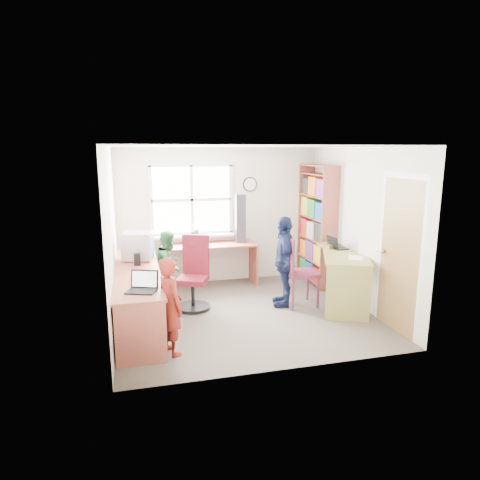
{
  "coord_description": "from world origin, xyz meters",
  "views": [
    {
      "loc": [
        -1.53,
        -5.72,
        2.35
      ],
      "look_at": [
        0.0,
        0.25,
        1.05
      ],
      "focal_mm": 32.0,
      "sensor_mm": 36.0,
      "label": 1
    }
  ],
  "objects_px": {
    "l_desk": "(154,298)",
    "potted_plant": "(195,237)",
    "laptop_left": "(143,286)",
    "person_navy": "(284,261)",
    "cd_tower": "(240,219)",
    "bookshelf": "(317,227)",
    "wooden_chair": "(296,269)",
    "person_red": "(171,306)",
    "right_desk": "(345,267)",
    "swivel_chair": "(194,277)",
    "crt_monitor": "(138,246)",
    "laptop_right": "(336,246)",
    "person_green": "(169,265)"
  },
  "relations": [
    {
      "from": "person_navy",
      "to": "laptop_left",
      "type": "bearing_deg",
      "value": -49.73
    },
    {
      "from": "cd_tower",
      "to": "laptop_right",
      "type": "bearing_deg",
      "value": -43.71
    },
    {
      "from": "right_desk",
      "to": "potted_plant",
      "type": "xyz_separation_m",
      "value": [
        -2.08,
        1.47,
        0.3
      ]
    },
    {
      "from": "l_desk",
      "to": "crt_monitor",
      "type": "distance_m",
      "value": 1.06
    },
    {
      "from": "swivel_chair",
      "to": "laptop_right",
      "type": "height_order",
      "value": "swivel_chair"
    },
    {
      "from": "bookshelf",
      "to": "person_navy",
      "type": "height_order",
      "value": "bookshelf"
    },
    {
      "from": "crt_monitor",
      "to": "laptop_right",
      "type": "distance_m",
      "value": 3.08
    },
    {
      "from": "potted_plant",
      "to": "person_navy",
      "type": "relative_size",
      "value": 0.2
    },
    {
      "from": "l_desk",
      "to": "potted_plant",
      "type": "height_order",
      "value": "potted_plant"
    },
    {
      "from": "bookshelf",
      "to": "wooden_chair",
      "type": "distance_m",
      "value": 1.39
    },
    {
      "from": "laptop_right",
      "to": "person_navy",
      "type": "height_order",
      "value": "person_navy"
    },
    {
      "from": "cd_tower",
      "to": "person_navy",
      "type": "distance_m",
      "value": 1.39
    },
    {
      "from": "laptop_right",
      "to": "potted_plant",
      "type": "bearing_deg",
      "value": 54.28
    },
    {
      "from": "laptop_left",
      "to": "person_navy",
      "type": "distance_m",
      "value": 2.38
    },
    {
      "from": "potted_plant",
      "to": "wooden_chair",
      "type": "bearing_deg",
      "value": -44.83
    },
    {
      "from": "laptop_right",
      "to": "person_navy",
      "type": "xyz_separation_m",
      "value": [
        -0.91,
        -0.12,
        -0.17
      ]
    },
    {
      "from": "cd_tower",
      "to": "person_navy",
      "type": "bearing_deg",
      "value": -75.82
    },
    {
      "from": "bookshelf",
      "to": "person_green",
      "type": "height_order",
      "value": "bookshelf"
    },
    {
      "from": "laptop_left",
      "to": "cd_tower",
      "type": "bearing_deg",
      "value": 73.1
    },
    {
      "from": "bookshelf",
      "to": "cd_tower",
      "type": "height_order",
      "value": "bookshelf"
    },
    {
      "from": "swivel_chair",
      "to": "cd_tower",
      "type": "relative_size",
      "value": 1.3
    },
    {
      "from": "bookshelf",
      "to": "potted_plant",
      "type": "relative_size",
      "value": 7.72
    },
    {
      "from": "cd_tower",
      "to": "person_navy",
      "type": "relative_size",
      "value": 0.61
    },
    {
      "from": "swivel_chair",
      "to": "laptop_left",
      "type": "height_order",
      "value": "swivel_chair"
    },
    {
      "from": "potted_plant",
      "to": "person_navy",
      "type": "distance_m",
      "value": 1.73
    },
    {
      "from": "bookshelf",
      "to": "cd_tower",
      "type": "xyz_separation_m",
      "value": [
        -1.34,
        0.26,
        0.17
      ]
    },
    {
      "from": "swivel_chair",
      "to": "potted_plant",
      "type": "distance_m",
      "value": 1.11
    },
    {
      "from": "cd_tower",
      "to": "person_navy",
      "type": "xyz_separation_m",
      "value": [
        0.37,
        -1.25,
        -0.48
      ]
    },
    {
      "from": "right_desk",
      "to": "cd_tower",
      "type": "height_order",
      "value": "cd_tower"
    },
    {
      "from": "person_green",
      "to": "laptop_left",
      "type": "bearing_deg",
      "value": -162.46
    },
    {
      "from": "l_desk",
      "to": "laptop_left",
      "type": "bearing_deg",
      "value": -104.02
    },
    {
      "from": "l_desk",
      "to": "cd_tower",
      "type": "height_order",
      "value": "cd_tower"
    },
    {
      "from": "laptop_right",
      "to": "person_red",
      "type": "height_order",
      "value": "person_red"
    },
    {
      "from": "person_navy",
      "to": "person_red",
      "type": "bearing_deg",
      "value": -42.93
    },
    {
      "from": "l_desk",
      "to": "potted_plant",
      "type": "distance_m",
      "value": 1.97
    },
    {
      "from": "crt_monitor",
      "to": "person_red",
      "type": "bearing_deg",
      "value": -66.76
    },
    {
      "from": "cd_tower",
      "to": "right_desk",
      "type": "bearing_deg",
      "value": -51.2
    },
    {
      "from": "laptop_right",
      "to": "person_navy",
      "type": "relative_size",
      "value": 0.23
    },
    {
      "from": "l_desk",
      "to": "bookshelf",
      "type": "distance_m",
      "value": 3.35
    },
    {
      "from": "wooden_chair",
      "to": "person_green",
      "type": "relative_size",
      "value": 0.97
    },
    {
      "from": "laptop_right",
      "to": "cd_tower",
      "type": "distance_m",
      "value": 1.74
    },
    {
      "from": "swivel_chair",
      "to": "person_red",
      "type": "distance_m",
      "value": 1.51
    },
    {
      "from": "wooden_chair",
      "to": "crt_monitor",
      "type": "bearing_deg",
      "value": 168.74
    },
    {
      "from": "laptop_right",
      "to": "person_navy",
      "type": "distance_m",
      "value": 0.94
    },
    {
      "from": "l_desk",
      "to": "crt_monitor",
      "type": "bearing_deg",
      "value": 99.76
    },
    {
      "from": "laptop_right",
      "to": "person_red",
      "type": "bearing_deg",
      "value": 108.41
    },
    {
      "from": "laptop_left",
      "to": "right_desk",
      "type": "bearing_deg",
      "value": 35.9
    },
    {
      "from": "cd_tower",
      "to": "l_desk",
      "type": "bearing_deg",
      "value": -135.35
    },
    {
      "from": "l_desk",
      "to": "cd_tower",
      "type": "relative_size",
      "value": 3.48
    },
    {
      "from": "right_desk",
      "to": "potted_plant",
      "type": "bearing_deg",
      "value": 168.05
    }
  ]
}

